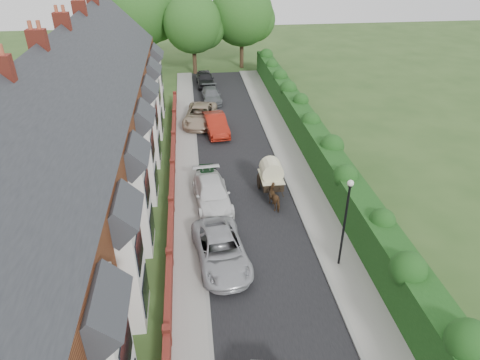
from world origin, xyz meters
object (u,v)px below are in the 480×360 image
object	(u,v)px
car_beige	(200,115)
horse	(276,197)
lamppost	(346,213)
horse_cart	(271,174)
car_green	(208,180)
car_white	(212,194)
car_red	(216,124)
car_grey	(211,95)
car_black	(205,79)
car_silver_b	(221,250)

from	to	relation	value
car_beige	horse	size ratio (longest dim) A/B	3.47
lamppost	horse_cart	bearing A→B (deg)	106.34
lamppost	car_beige	xyz separation A→B (m)	(-6.40, 20.08, -2.50)
car_green	horse	world-z (taller)	horse
car_white	car_red	bearing A→B (deg)	79.54
car_green	car_grey	world-z (taller)	car_grey
car_red	horse	distance (m)	12.35
car_beige	horse_cart	distance (m)	13.19
lamppost	car_beige	distance (m)	21.23
lamppost	car_black	xyz separation A→B (m)	(-5.41, 31.00, -2.50)
car_white	car_black	size ratio (longest dim) A/B	1.13
lamppost	car_silver_b	bearing A→B (deg)	170.66
car_grey	lamppost	bearing A→B (deg)	-81.59
car_grey	horse_cart	world-z (taller)	horse_cart
car_white	car_black	distance (m)	24.41
car_green	car_grey	distance (m)	17.22
car_green	horse_cart	bearing A→B (deg)	-14.39
horse_cart	car_green	bearing A→B (deg)	166.30
horse	car_beige	bearing A→B (deg)	-88.60
car_silver_b	car_black	distance (m)	30.01
car_white	lamppost	bearing A→B (deg)	-52.00
car_green	car_red	distance (m)	9.28
car_white	horse	distance (m)	4.05
car_white	car_beige	world-z (taller)	car_beige
car_red	car_beige	size ratio (longest dim) A/B	0.85
car_black	car_grey	bearing A→B (deg)	-88.23
lamppost	car_white	world-z (taller)	lamppost
car_black	horse	bearing A→B (deg)	-85.23
lamppost	horse	distance (m)	6.74
car_black	horse_cart	distance (m)	23.63
car_green	car_black	world-z (taller)	car_black
horse	car_red	bearing A→B (deg)	-91.12
car_silver_b	car_white	size ratio (longest dim) A/B	1.04
horse_cart	car_black	bearing A→B (deg)	97.76
car_white	horse_cart	size ratio (longest dim) A/B	1.57
car_green	car_red	world-z (taller)	car_red
car_red	horse_cart	xyz separation A→B (m)	(2.94, -10.21, 0.58)
car_beige	horse	bearing A→B (deg)	-63.74
lamppost	car_silver_b	size ratio (longest dim) A/B	0.94
horse	car_grey	bearing A→B (deg)	-96.91
lamppost	car_silver_b	xyz separation A→B (m)	(-6.08, 1.00, -2.54)
car_silver_b	car_green	bearing A→B (deg)	85.49
car_green	car_silver_b	bearing A→B (deg)	-88.54
car_grey	horse	size ratio (longest dim) A/B	2.72
car_silver_b	car_grey	world-z (taller)	car_silver_b
car_white	car_grey	distance (m)	19.20
car_black	car_green	bearing A→B (deg)	-94.88
lamppost	car_white	bearing A→B (deg)	133.20
car_beige	horse_cart	world-z (taller)	horse_cart
car_green	horse	distance (m)	4.99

